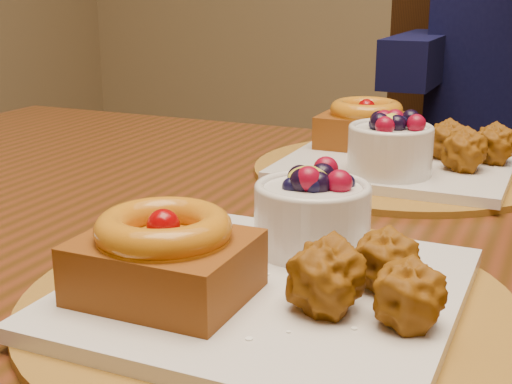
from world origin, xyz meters
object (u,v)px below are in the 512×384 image
place_setting_far (396,152)px  chair_far (464,195)px  place_setting_near (267,268)px  dining_table (348,291)px

place_setting_far → chair_far: (0.00, 0.70, -0.25)m
place_setting_near → chair_far: chair_far is taller
dining_table → place_setting_far: 0.24m
chair_far → dining_table: bearing=-84.3°
chair_far → place_setting_far: bearing=-84.6°
place_setting_far → chair_far: 0.74m
place_setting_near → dining_table: bearing=89.0°
place_setting_far → chair_far: bearing=89.7°
place_setting_near → place_setting_far: size_ratio=1.00×
dining_table → chair_far: bearing=90.0°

